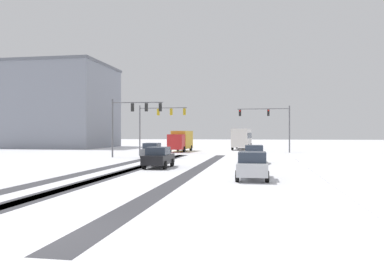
# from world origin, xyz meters

# --- Properties ---
(ground_plane) EXTENTS (300.00, 300.00, 0.00)m
(ground_plane) POSITION_xyz_m (0.00, 0.00, 0.00)
(ground_plane) COLOR white
(wheel_track_left_lane) EXTENTS (1.16, 38.71, 0.01)m
(wheel_track_left_lane) POSITION_xyz_m (-5.74, 17.59, 0.00)
(wheel_track_left_lane) COLOR #424247
(wheel_track_left_lane) RESTS_ON ground
(wheel_track_right_lane) EXTENTS (1.11, 38.71, 0.01)m
(wheel_track_right_lane) POSITION_xyz_m (1.42, 17.59, 0.00)
(wheel_track_right_lane) COLOR #424247
(wheel_track_right_lane) RESTS_ON ground
(wheel_track_center) EXTENTS (1.14, 38.71, 0.01)m
(wheel_track_center) POSITION_xyz_m (-3.15, 17.59, 0.00)
(wheel_track_center) COLOR #424247
(wheel_track_center) RESTS_ON ground
(wheel_track_oncoming) EXTENTS (1.04, 38.71, 0.01)m
(wheel_track_oncoming) POSITION_xyz_m (-3.51, 17.59, 0.00)
(wheel_track_oncoming) COLOR #424247
(wheel_track_oncoming) RESTS_ON ground
(sidewalk_kerb_right) EXTENTS (4.00, 38.71, 0.12)m
(sidewalk_kerb_right) POSITION_xyz_m (11.56, 15.83, 0.06)
(sidewalk_kerb_right) COLOR white
(sidewalk_kerb_right) RESTS_ON ground
(traffic_signal_near_left) EXTENTS (5.77, 0.77, 6.50)m
(traffic_signal_near_left) POSITION_xyz_m (-7.88, 31.38, 4.78)
(traffic_signal_near_left) COLOR #56565B
(traffic_signal_near_left) RESTS_ON ground
(traffic_signal_far_right) EXTENTS (7.27, 0.43, 6.50)m
(traffic_signal_far_right) POSITION_xyz_m (7.61, 45.20, 4.70)
(traffic_signal_far_right) COLOR #56565B
(traffic_signal_far_right) RESTS_ON ground
(traffic_signal_far_left) EXTENTS (6.77, 0.72, 6.50)m
(traffic_signal_far_left) POSITION_xyz_m (-7.46, 40.99, 4.81)
(traffic_signal_far_left) COLOR #56565B
(traffic_signal_far_left) RESTS_ON ground
(car_grey_lead) EXTENTS (1.85, 4.11, 1.62)m
(car_grey_lead) POSITION_xyz_m (-5.54, 31.10, 0.82)
(car_grey_lead) COLOR slate
(car_grey_lead) RESTS_ON ground
(car_white_second) EXTENTS (1.93, 4.15, 1.62)m
(car_white_second) POSITION_xyz_m (5.50, 25.54, 0.82)
(car_white_second) COLOR silver
(car_white_second) RESTS_ON ground
(car_black_third) EXTENTS (1.87, 4.12, 1.62)m
(car_black_third) POSITION_xyz_m (-1.77, 19.55, 0.82)
(car_black_third) COLOR black
(car_black_third) RESTS_ON ground
(car_silver_fourth) EXTENTS (1.87, 4.12, 1.62)m
(car_silver_fourth) POSITION_xyz_m (5.55, 13.22, 0.82)
(car_silver_fourth) COLOR #B7BABF
(car_silver_fourth) RESTS_ON ground
(bus_oncoming) EXTENTS (3.02, 11.10, 3.38)m
(bus_oncoming) POSITION_xyz_m (3.24, 54.65, 1.99)
(bus_oncoming) COLOR silver
(bus_oncoming) RESTS_ON ground
(box_truck_delivery) EXTENTS (2.48, 7.46, 3.02)m
(box_truck_delivery) POSITION_xyz_m (-5.29, 45.51, 1.63)
(box_truck_delivery) COLOR red
(box_truck_delivery) RESTS_ON ground
(office_building_far_left_block) EXTENTS (20.82, 16.40, 15.49)m
(office_building_far_left_block) POSITION_xyz_m (-32.08, 57.27, 7.76)
(office_building_far_left_block) COLOR gray
(office_building_far_left_block) RESTS_ON ground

